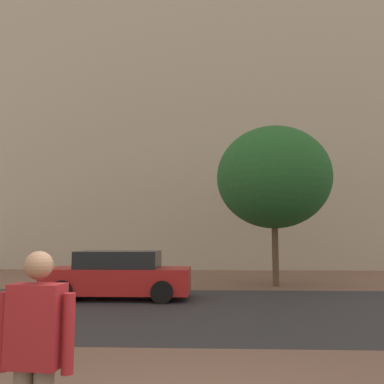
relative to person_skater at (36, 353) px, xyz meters
name	(u,v)px	position (x,y,z in m)	size (l,w,h in m)	color
ground_plane	(203,297)	(1.12, 9.88, -0.96)	(120.00, 120.00, 0.00)	brown
street_asphalt_strip	(202,309)	(1.12, 7.75, -0.96)	(120.00, 7.72, 0.00)	#2D2D33
landmark_building	(188,114)	(-0.27, 26.56, 10.31)	(29.36, 11.73, 37.25)	#B2A893
person_skater	(36,353)	(0.00, 0.00, 0.00)	(0.61, 0.33, 1.73)	#706656
car_red	(119,276)	(-1.49, 9.44, -0.26)	(4.38, 2.01, 1.45)	red
tree_curb_far	(274,178)	(3.89, 12.97, 3.30)	(4.53, 4.53, 6.31)	brown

